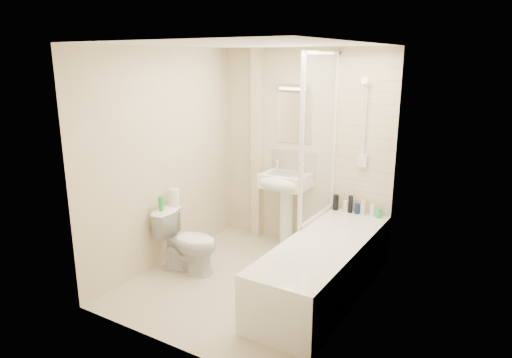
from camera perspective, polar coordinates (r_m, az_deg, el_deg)
The scene contains 26 objects.
floor at distance 4.91m, azimuth -0.89°, elevation -12.78°, with size 2.50×2.50×0.00m, color beige.
wall_back at distance 5.55m, azimuth 5.97°, elevation 3.60°, with size 2.20×0.02×2.40m, color beige.
wall_left at distance 5.13m, azimuth -11.40°, elevation 2.47°, with size 0.02×2.50×2.40m, color beige.
wall_right at distance 4.02m, azimuth 12.44°, elevation -1.03°, with size 0.02×2.50×2.40m, color beige.
ceiling at distance 4.35m, azimuth -1.02°, elevation 16.50°, with size 2.20×2.50×0.02m, color white.
tile_back at distance 5.23m, azimuth 13.45°, elevation 5.08°, with size 0.70×0.01×1.75m, color beige.
tile_right at distance 4.15m, azimuth 13.37°, elevation 2.63°, with size 0.01×2.10×1.75m, color beige.
pipe_boxing at distance 5.78m, azimuth 0.15°, elevation 4.14°, with size 0.12×0.12×2.40m, color beige.
splashback at distance 5.63m, azimuth 4.67°, elevation 2.03°, with size 0.60×0.01×0.30m, color beige.
mirror at distance 5.53m, azimuth 4.78°, elevation 7.59°, with size 0.46×0.01×0.60m, color white.
strip_light at distance 5.48m, azimuth 4.75°, elevation 11.40°, with size 0.42×0.07×0.07m, color silver.
bathtub at distance 4.63m, azimuth 8.48°, elevation -10.74°, with size 0.70×2.10×0.55m.
shower_screen at distance 4.94m, azimuth 7.98°, elevation 5.09°, with size 0.04×0.92×1.80m.
shower_fixture at distance 5.17m, azimuth 13.35°, elevation 6.34°, with size 0.10×0.16×0.99m.
pedestal_sink at distance 5.51m, azimuth 3.54°, elevation -1.29°, with size 0.55×0.50×1.06m.
bottle_black_a at distance 5.43m, azimuth 9.95°, elevation -2.90°, with size 0.06×0.06×0.18m, color black.
bottle_white_a at distance 5.39m, azimuth 11.17°, elevation -3.36°, with size 0.06×0.06×0.13m, color silver.
bottle_black_b at distance 5.36m, azimuth 11.73°, elevation -3.09°, with size 0.05×0.05×0.20m, color black.
bottle_blue at distance 5.35m, azimuth 12.53°, elevation -3.62°, with size 0.06×0.06×0.12m, color #11244E.
bottle_cream at distance 5.32m, azimuth 13.23°, elevation -3.50°, with size 0.05×0.05×0.17m, color beige.
bottle_white_b at distance 5.30m, azimuth 14.36°, elevation -3.83°, with size 0.05×0.05×0.14m, color white.
bottle_green at distance 5.29m, azimuth 15.11°, elevation -4.16°, with size 0.06×0.06×0.10m, color green.
toilet at distance 5.07m, azimuth -8.53°, elevation -7.71°, with size 0.72×0.47×0.69m, color white.
toilet_roll_lower at distance 5.16m, azimuth -10.22°, elevation -2.73°, with size 0.10×0.10×0.10m, color white.
toilet_roll_upper at distance 5.14m, azimuth -10.22°, elevation -1.72°, with size 0.12×0.12×0.09m, color white.
green_bottle at distance 4.99m, azimuth -11.80°, elevation -3.02°, with size 0.05×0.05×0.16m, color green.
Camera 1 is at (2.32, -3.67, 2.28)m, focal length 32.00 mm.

